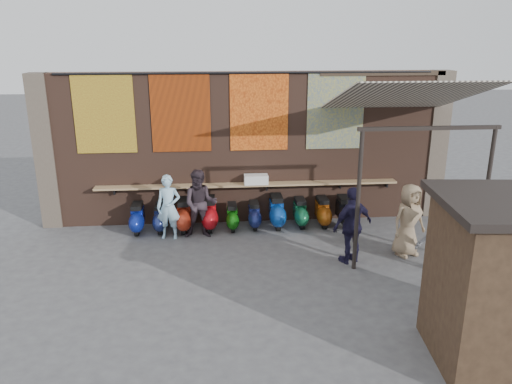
% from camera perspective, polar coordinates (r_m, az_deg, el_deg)
% --- Properties ---
extents(ground, '(70.00, 70.00, 0.00)m').
position_cam_1_polar(ground, '(11.43, -0.01, -7.80)').
color(ground, '#474749').
rests_on(ground, ground).
extents(brick_wall, '(10.00, 0.40, 4.00)m').
position_cam_1_polar(brick_wall, '(13.34, -1.02, 5.01)').
color(brick_wall, brown).
rests_on(brick_wall, ground).
extents(pier_left, '(0.50, 0.50, 4.00)m').
position_cam_1_polar(pier_left, '(13.99, -22.85, 4.22)').
color(pier_left, '#4C4238').
rests_on(pier_left, ground).
extents(pier_right, '(0.50, 0.50, 4.00)m').
position_cam_1_polar(pier_right, '(14.64, 19.82, 5.10)').
color(pier_right, '#4C4238').
rests_on(pier_right, ground).
extents(eating_counter, '(8.00, 0.32, 0.05)m').
position_cam_1_polar(eating_counter, '(13.21, -0.89, 0.85)').
color(eating_counter, '#9E7A51').
rests_on(eating_counter, brick_wall).
extents(shelf_box, '(0.63, 0.30, 0.25)m').
position_cam_1_polar(shelf_box, '(13.15, 0.00, 1.45)').
color(shelf_box, white).
rests_on(shelf_box, eating_counter).
extents(tapestry_redgold, '(1.50, 0.02, 2.00)m').
position_cam_1_polar(tapestry_redgold, '(13.19, -16.95, 8.54)').
color(tapestry_redgold, maroon).
rests_on(tapestry_redgold, brick_wall).
extents(tapestry_sun, '(1.50, 0.02, 2.00)m').
position_cam_1_polar(tapestry_sun, '(12.94, -8.60, 8.93)').
color(tapestry_sun, '#D7480C').
rests_on(tapestry_sun, brick_wall).
extents(tapestry_orange, '(1.50, 0.02, 2.00)m').
position_cam_1_polar(tapestry_orange, '(12.97, 0.36, 9.14)').
color(tapestry_orange, orange).
rests_on(tapestry_orange, brick_wall).
extents(tapestry_multi, '(1.50, 0.02, 2.00)m').
position_cam_1_polar(tapestry_multi, '(13.30, 9.08, 9.14)').
color(tapestry_multi, '#274591').
rests_on(tapestry_multi, brick_wall).
extents(hang_rail, '(9.50, 0.06, 0.06)m').
position_cam_1_polar(hang_rail, '(12.83, -1.00, 13.46)').
color(hang_rail, black).
rests_on(hang_rail, brick_wall).
extents(scooter_stool_0, '(0.35, 0.79, 0.75)m').
position_cam_1_polar(scooter_stool_0, '(13.22, -13.39, -2.94)').
color(scooter_stool_0, navy).
rests_on(scooter_stool_0, ground).
extents(scooter_stool_1, '(0.35, 0.77, 0.73)m').
position_cam_1_polar(scooter_stool_1, '(13.15, -10.85, -2.93)').
color(scooter_stool_1, '#161F4F').
rests_on(scooter_stool_1, ground).
extents(scooter_stool_2, '(0.40, 0.88, 0.84)m').
position_cam_1_polar(scooter_stool_2, '(13.07, -8.24, -2.67)').
color(scooter_stool_2, '#A12915').
rests_on(scooter_stool_2, ground).
extents(scooter_stool_3, '(0.40, 0.89, 0.84)m').
position_cam_1_polar(scooter_stool_3, '(13.09, -5.31, -2.51)').
color(scooter_stool_3, '#AB0D14').
rests_on(scooter_stool_3, ground).
extents(scooter_stool_4, '(0.32, 0.71, 0.68)m').
position_cam_1_polar(scooter_stool_4, '(13.07, -2.73, -2.87)').
color(scooter_stool_4, '#0E560C').
rests_on(scooter_stool_4, ground).
extents(scooter_stool_5, '(0.33, 0.72, 0.69)m').
position_cam_1_polar(scooter_stool_5, '(13.16, -0.20, -2.68)').
color(scooter_stool_5, '#151D51').
rests_on(scooter_stool_5, ground).
extents(scooter_stool_6, '(0.40, 0.89, 0.85)m').
position_cam_1_polar(scooter_stool_6, '(13.20, 2.39, -2.27)').
color(scooter_stool_6, '#0E3F9C').
rests_on(scooter_stool_6, ground).
extents(scooter_stool_7, '(0.35, 0.78, 0.74)m').
position_cam_1_polar(scooter_stool_7, '(13.33, 5.09, -2.37)').
color(scooter_stool_7, '#105331').
rests_on(scooter_stool_7, ground).
extents(scooter_stool_8, '(0.36, 0.80, 0.76)m').
position_cam_1_polar(scooter_stool_8, '(13.41, 7.63, -2.28)').
color(scooter_stool_8, '#813B0B').
rests_on(scooter_stool_8, ground).
extents(scooter_stool_9, '(0.37, 0.83, 0.79)m').
position_cam_1_polar(scooter_stool_9, '(13.49, 10.02, -2.22)').
color(scooter_stool_9, black).
rests_on(scooter_stool_9, ground).
extents(diner_left, '(0.63, 0.45, 1.63)m').
position_cam_1_polar(diner_left, '(12.54, -9.96, -1.71)').
color(diner_left, '#9ECCE6').
rests_on(diner_left, ground).
extents(diner_right, '(0.88, 0.70, 1.75)m').
position_cam_1_polar(diner_right, '(12.47, -6.38, -1.38)').
color(diner_right, '#2F242C').
rests_on(diner_right, ground).
extents(shopper_navy, '(1.11, 0.82, 1.75)m').
position_cam_1_polar(shopper_navy, '(11.23, 10.96, -3.75)').
color(shopper_navy, black).
rests_on(shopper_navy, ground).
extents(shopper_grey, '(0.96, 0.56, 1.49)m').
position_cam_1_polar(shopper_grey, '(11.42, 20.14, -4.87)').
color(shopper_grey, slate).
rests_on(shopper_grey, ground).
extents(shopper_tan, '(0.96, 0.79, 1.70)m').
position_cam_1_polar(shopper_tan, '(11.92, 17.03, -3.09)').
color(shopper_tan, '#947C5E').
rests_on(shopper_tan, ground).
extents(stall_sign, '(1.20, 0.16, 0.50)m').
position_cam_1_polar(stall_sign, '(9.13, 25.90, -3.82)').
color(stall_sign, gold).
rests_on(stall_sign, market_stall).
extents(stall_shelf, '(1.94, 0.29, 0.06)m').
position_cam_1_polar(stall_shelf, '(9.47, 25.16, -8.98)').
color(stall_shelf, '#473321').
rests_on(stall_shelf, market_stall).
extents(awning_canvas, '(3.20, 3.28, 0.97)m').
position_cam_1_polar(awning_canvas, '(12.10, 16.64, 10.46)').
color(awning_canvas, beige).
rests_on(awning_canvas, brick_wall).
extents(awning_ledger, '(3.30, 0.08, 0.12)m').
position_cam_1_polar(awning_ledger, '(13.55, 14.33, 13.02)').
color(awning_ledger, '#33261C').
rests_on(awning_ledger, brick_wall).
extents(awning_header, '(3.00, 0.08, 0.08)m').
position_cam_1_polar(awning_header, '(10.80, 19.27, 6.91)').
color(awning_header, black).
rests_on(awning_header, awning_post_left).
extents(awning_post_left, '(0.09, 0.09, 3.10)m').
position_cam_1_polar(awning_post_left, '(10.68, 11.57, -1.06)').
color(awning_post_left, black).
rests_on(awning_post_left, ground).
extents(awning_post_right, '(0.09, 0.09, 3.10)m').
position_cam_1_polar(awning_post_right, '(11.78, 24.76, -0.60)').
color(awning_post_right, black).
rests_on(awning_post_right, ground).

